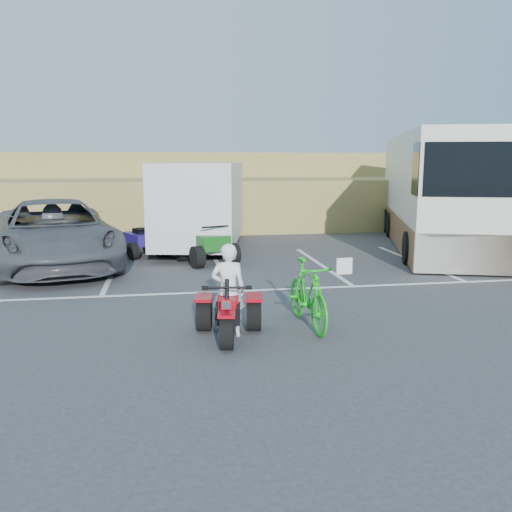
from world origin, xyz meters
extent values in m
plane|color=#37373A|center=(0.00, 0.00, 0.00)|extent=(100.00, 100.00, 0.00)
cube|color=white|center=(-2.70, 5.00, 0.00)|extent=(0.12, 5.00, 0.01)
cube|color=white|center=(0.00, 5.00, 0.00)|extent=(0.12, 5.00, 0.01)
cube|color=white|center=(2.70, 5.00, 0.00)|extent=(0.12, 5.00, 0.01)
cube|color=white|center=(5.40, 5.00, 0.00)|extent=(0.12, 5.00, 0.01)
cube|color=white|center=(8.10, 5.00, 0.00)|extent=(0.12, 5.00, 0.01)
cube|color=white|center=(0.00, 2.40, 0.00)|extent=(28.00, 0.12, 0.01)
cube|color=olive|center=(0.00, 14.00, 1.00)|extent=(40.00, 6.00, 2.00)
cube|color=olive|center=(0.00, 17.50, 2.00)|extent=(40.00, 4.00, 2.20)
imported|color=white|center=(-0.42, -0.51, 0.74)|extent=(0.59, 0.43, 1.49)
imported|color=#14BF19|center=(0.93, -0.27, 0.56)|extent=(0.65, 1.91, 1.13)
imported|color=#4D4F55|center=(-4.22, 5.94, 0.87)|extent=(4.33, 6.77, 1.74)
cube|color=silver|center=(-0.23, 8.27, 1.48)|extent=(3.34, 6.06, 2.39)
cylinder|color=black|center=(-0.23, 8.27, 0.33)|extent=(2.19, 1.06, 0.67)
cube|color=silver|center=(7.26, 7.57, 1.81)|extent=(5.39, 10.04, 3.52)
cube|color=brown|center=(7.26, 7.57, 0.54)|extent=(5.43, 10.06, 0.98)
cube|color=black|center=(5.72, 2.91, 2.54)|extent=(2.14, 0.72, 1.27)
camera|label=1|loc=(-1.36, -8.74, 2.75)|focal=38.00mm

